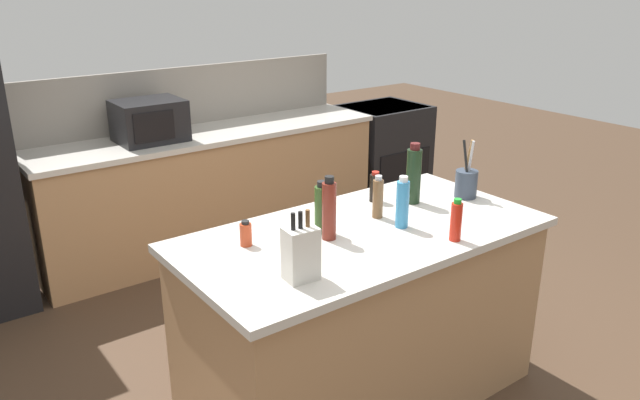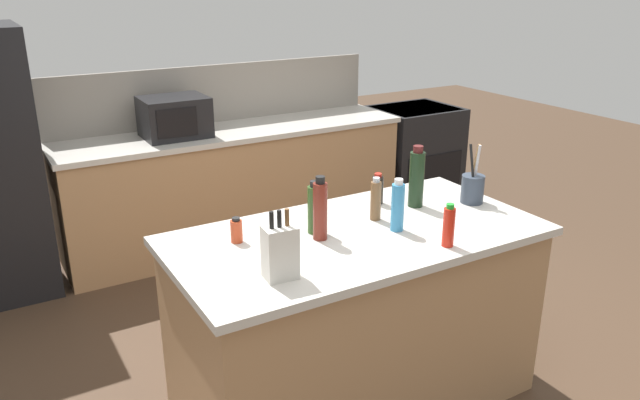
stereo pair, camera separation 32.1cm
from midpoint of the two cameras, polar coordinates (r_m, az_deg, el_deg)
ground_plane at (r=3.44m, az=5.89°, el=-17.53°), size 14.00×14.00×0.00m
back_counter_run at (r=5.05m, az=-5.85°, el=1.28°), size 2.76×0.66×0.94m
wall_backsplash at (r=5.16m, az=-7.61°, el=9.63°), size 2.72×0.03×0.46m
kitchen_island at (r=3.18m, az=6.20°, el=-10.77°), size 1.78×0.91×0.94m
range_oven at (r=5.99m, az=10.04°, el=4.04°), size 0.76×0.65×0.92m
microwave at (r=4.72m, az=-11.27°, el=7.43°), size 0.47×0.39×0.30m
knife_block at (r=2.47m, az=0.04°, el=-4.84°), size 0.14×0.11×0.29m
utensil_crock at (r=3.43m, az=16.41°, el=1.04°), size 0.12×0.12×0.32m
dish_soap_bottle at (r=2.97m, az=10.21°, el=-0.63°), size 0.06×0.06×0.26m
spice_jar_paprika at (r=2.82m, az=-4.44°, el=-2.88°), size 0.05×0.05×0.12m
vinegar_bottle at (r=2.82m, az=3.28°, el=-0.98°), size 0.07×0.07×0.30m
soy_sauce_bottle at (r=3.31m, az=8.07°, el=0.93°), size 0.06×0.06×0.17m
pepper_grinder at (r=3.08m, az=8.09°, el=-0.05°), size 0.05×0.05×0.22m
olive_oil_bottle at (r=2.90m, az=2.70°, el=-0.84°), size 0.07×0.07×0.25m
wine_bottle at (r=3.28m, az=11.61°, el=1.93°), size 0.08×0.08×0.33m
hot_sauce_bottle at (r=2.86m, az=14.87°, el=-2.40°), size 0.05×0.05×0.20m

